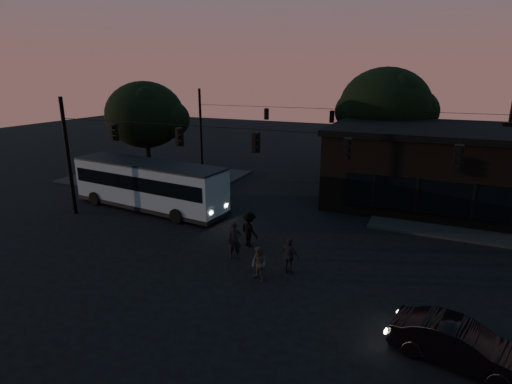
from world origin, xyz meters
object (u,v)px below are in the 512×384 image
at_px(pedestrian_a, 235,241).
at_px(pedestrian_c, 289,256).
at_px(building, 445,166).
at_px(bus, 149,183).
at_px(pedestrian_d, 249,229).
at_px(pedestrian_b, 259,264).
at_px(car, 460,344).

bearing_deg(pedestrian_a, pedestrian_c, -33.03).
height_order(building, pedestrian_c, building).
xyz_separation_m(bus, pedestrian_d, (8.77, -2.90, -0.86)).
relative_size(bus, pedestrian_c, 6.82).
xyz_separation_m(building, pedestrian_b, (-7.39, -15.31, -1.91)).
height_order(pedestrian_a, pedestrian_c, pedestrian_a).
height_order(pedestrian_a, pedestrian_d, pedestrian_a).
bearing_deg(pedestrian_b, bus, 175.20).
distance_m(bus, pedestrian_b, 12.35).
relative_size(building, pedestrian_b, 9.70).
relative_size(building, car, 3.73).
xyz_separation_m(car, pedestrian_a, (-9.83, 3.87, 0.27)).
bearing_deg(car, pedestrian_b, 85.78).
distance_m(pedestrian_a, pedestrian_d, 1.65).
relative_size(pedestrian_a, pedestrian_c, 1.11).
distance_m(bus, car, 20.40).
bearing_deg(building, car, -88.49).
distance_m(car, pedestrian_d, 11.23).
relative_size(bus, car, 2.82).
xyz_separation_m(pedestrian_b, pedestrian_c, (1.00, 1.17, 0.06)).
relative_size(bus, pedestrian_b, 7.34).
distance_m(pedestrian_a, pedestrian_b, 2.52).
relative_size(building, bus, 1.32).
distance_m(bus, pedestrian_c, 12.73).
bearing_deg(pedestrian_a, pedestrian_b, -63.80).
height_order(car, pedestrian_a, pedestrian_a).
bearing_deg(pedestrian_a, pedestrian_d, 62.31).
distance_m(building, bus, 20.32).
bearing_deg(pedestrian_b, car, 8.37).
height_order(pedestrian_b, pedestrian_d, pedestrian_d).
distance_m(car, pedestrian_b, 8.19).
height_order(car, pedestrian_d, pedestrian_d).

